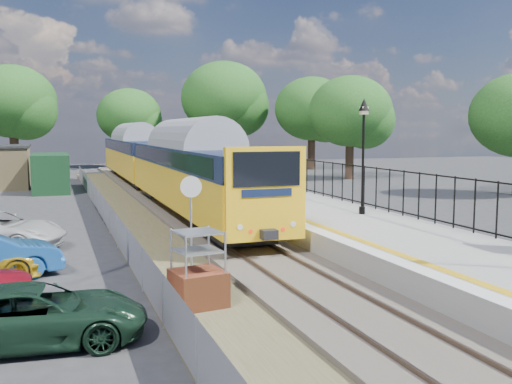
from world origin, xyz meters
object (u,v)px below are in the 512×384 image
victorian_lamp_north (364,129)px  car_green (35,315)px  train (156,159)px  speed_sign (191,209)px  brick_plinth (198,270)px

victorian_lamp_north → car_green: size_ratio=1.05×
train → speed_sign: bearing=-97.2°
train → speed_sign: size_ratio=13.68×
victorian_lamp_north → train: victorian_lamp_north is taller
brick_plinth → speed_sign: (0.43, 2.48, 1.14)m
victorian_lamp_north → car_green: bearing=-146.2°
brick_plinth → car_green: (-3.63, -1.26, -0.30)m
victorian_lamp_north → train: (-5.30, 17.30, -1.96)m
victorian_lamp_north → train: 18.20m
brick_plinth → car_green: bearing=-160.8°
train → car_green: train is taller
victorian_lamp_north → brick_plinth: (-8.44, -6.83, -3.39)m
speed_sign → train: bearing=98.4°
speed_sign → car_green: size_ratio=0.68×
brick_plinth → speed_sign: 2.76m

